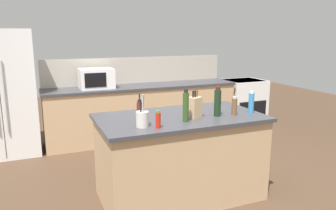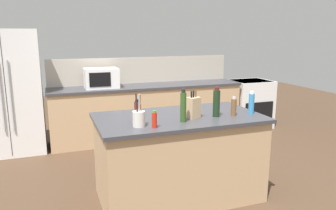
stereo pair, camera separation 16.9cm
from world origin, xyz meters
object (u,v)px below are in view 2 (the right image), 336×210
object	(u,v)px
wine_bottle	(216,103)
dish_soap_bottle	(251,103)
hot_sauce_bottle	(154,120)
spice_jar_paprika	(139,108)
pepper_grinder	(234,107)
microwave	(101,78)
utensil_crock	(139,118)
knife_block	(193,107)
vinegar_bottle	(137,111)
olive_oil_bottle	(183,107)
refrigerator	(9,92)
range_oven	(250,103)

from	to	relation	value
wine_bottle	dish_soap_bottle	bearing A→B (deg)	-1.89
wine_bottle	hot_sauce_bottle	bearing A→B (deg)	-166.10
spice_jar_paprika	pepper_grinder	xyz separation A→B (m)	(0.92, -0.54, 0.05)
dish_soap_bottle	hot_sauce_bottle	size ratio (longest dim) A/B	1.51
microwave	pepper_grinder	bearing A→B (deg)	-66.14
utensil_crock	wine_bottle	xyz separation A→B (m)	(0.88, 0.09, 0.07)
knife_block	vinegar_bottle	distance (m)	0.60
dish_soap_bottle	vinegar_bottle	bearing A→B (deg)	175.67
vinegar_bottle	olive_oil_bottle	size ratio (longest dim) A/B	0.69
knife_block	olive_oil_bottle	distance (m)	0.21
refrigerator	hot_sauce_bottle	size ratio (longest dim) A/B	11.31
wine_bottle	pepper_grinder	xyz separation A→B (m)	(0.20, -0.03, -0.05)
vinegar_bottle	olive_oil_bottle	bearing A→B (deg)	-20.70
dish_soap_bottle	hot_sauce_bottle	bearing A→B (deg)	-171.71
refrigerator	dish_soap_bottle	world-z (taller)	refrigerator
dish_soap_bottle	pepper_grinder	xyz separation A→B (m)	(-0.23, -0.02, -0.02)
utensil_crock	knife_block	bearing A→B (deg)	11.51
utensil_crock	pepper_grinder	bearing A→B (deg)	3.31
range_oven	olive_oil_bottle	xyz separation A→B (m)	(-2.44, -2.43, 0.63)
microwave	hot_sauce_bottle	bearing A→B (deg)	-87.64
knife_block	pepper_grinder	xyz separation A→B (m)	(0.45, -0.07, -0.02)
hot_sauce_bottle	spice_jar_paprika	bearing A→B (deg)	87.18
knife_block	pepper_grinder	bearing A→B (deg)	-30.41
microwave	wine_bottle	bearing A→B (deg)	-69.94
microwave	pepper_grinder	size ratio (longest dim) A/B	2.61
range_oven	vinegar_bottle	world-z (taller)	vinegar_bottle
utensil_crock	pepper_grinder	xyz separation A→B (m)	(1.08, 0.06, 0.02)
spice_jar_paprika	wine_bottle	size ratio (longest dim) A/B	0.30
vinegar_bottle	dish_soap_bottle	bearing A→B (deg)	-4.33
range_oven	wine_bottle	world-z (taller)	wine_bottle
knife_block	spice_jar_paprika	distance (m)	0.67
refrigerator	microwave	size ratio (longest dim) A/B	3.48
wine_bottle	vinegar_bottle	bearing A→B (deg)	174.45
utensil_crock	hot_sauce_bottle	world-z (taller)	utensil_crock
range_oven	vinegar_bottle	size ratio (longest dim) A/B	4.00
knife_block	hot_sauce_bottle	size ratio (longest dim) A/B	1.74
vinegar_bottle	hot_sauce_bottle	distance (m)	0.29
knife_block	pepper_grinder	distance (m)	0.45
dish_soap_bottle	olive_oil_bottle	bearing A→B (deg)	-175.49
hot_sauce_bottle	knife_block	bearing A→B (deg)	23.82
refrigerator	range_oven	world-z (taller)	refrigerator
spice_jar_paprika	vinegar_bottle	distance (m)	0.45
refrigerator	hot_sauce_bottle	distance (m)	3.00
microwave	vinegar_bottle	bearing A→B (deg)	-89.77
utensil_crock	vinegar_bottle	xyz separation A→B (m)	(0.03, 0.18, 0.03)
spice_jar_paprika	vinegar_bottle	world-z (taller)	vinegar_bottle
microwave	olive_oil_bottle	size ratio (longest dim) A/B	1.62
utensil_crock	olive_oil_bottle	xyz separation A→B (m)	(0.46, 0.01, 0.08)
range_oven	wine_bottle	xyz separation A→B (m)	(-2.02, -2.35, 0.62)
dish_soap_bottle	pepper_grinder	distance (m)	0.24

